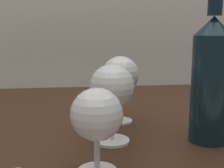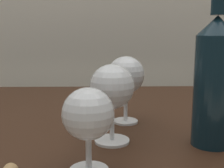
{
  "view_description": "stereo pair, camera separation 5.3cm",
  "coord_description": "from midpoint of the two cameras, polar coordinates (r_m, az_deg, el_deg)",
  "views": [
    {
      "loc": [
        -0.03,
        -0.69,
        0.97
      ],
      "look_at": [
        0.04,
        -0.17,
        0.88
      ],
      "focal_mm": 45.78,
      "sensor_mm": 36.0,
      "label": 1
    },
    {
      "loc": [
        0.03,
        -0.69,
        0.97
      ],
      "look_at": [
        0.04,
        -0.17,
        0.88
      ],
      "focal_mm": 45.78,
      "sensor_mm": 36.0,
      "label": 2
    }
  ],
  "objects": [
    {
      "name": "wine_glass_cabernet",
      "position": [
        0.41,
        -7.09,
        -6.53
      ],
      "size": [
        0.08,
        0.08,
        0.13
      ],
      "color": "white",
      "rests_on": "dining_table"
    },
    {
      "name": "dining_table",
      "position": [
        0.75,
        -6.62,
        -13.88
      ],
      "size": [
        1.33,
        0.82,
        0.77
      ],
      "color": "#382114",
      "rests_on": "ground_plane"
    },
    {
      "name": "wine_glass_white",
      "position": [
        0.53,
        -2.85,
        -0.95
      ],
      "size": [
        0.08,
        0.08,
        0.15
      ],
      "color": "white",
      "rests_on": "dining_table"
    },
    {
      "name": "wine_glass_pinot",
      "position": [
        0.65,
        -0.65,
        1.56
      ],
      "size": [
        0.08,
        0.08,
        0.15
      ],
      "color": "white",
      "rests_on": "dining_table"
    },
    {
      "name": "wine_bottle",
      "position": [
        0.55,
        16.59,
        1.37
      ],
      "size": [
        0.07,
        0.07,
        0.32
      ],
      "color": "#0F232D",
      "rests_on": "dining_table"
    }
  ]
}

